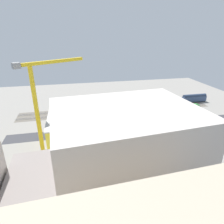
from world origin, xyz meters
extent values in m
plane|color=gray|center=(0.00, 0.00, 0.00)|extent=(195.94, 195.94, 0.00)
cube|color=#665E54|center=(0.00, -21.91, 0.00)|extent=(122.49, 14.52, 0.01)
cube|color=#38383D|center=(0.00, 4.14, 0.00)|extent=(122.48, 9.27, 0.01)
cube|color=#9E9EA8|center=(0.00, -25.76, 0.18)|extent=(122.46, 0.39, 0.12)
cube|color=#9E9EA8|center=(0.00, -24.32, 0.18)|extent=(122.46, 0.39, 0.12)
cube|color=#9E9EA8|center=(0.00, -19.51, 0.18)|extent=(122.46, 0.39, 0.12)
cube|color=#9E9EA8|center=(0.00, -18.07, 0.18)|extent=(122.46, 0.39, 0.12)
cube|color=#C63D2D|center=(-5.30, -13.93, 3.81)|extent=(57.39, 4.83, 0.45)
cylinder|color=slate|center=(-31.12, -13.99, 1.79)|extent=(0.30, 0.30, 3.59)
cylinder|color=slate|center=(-13.91, -13.95, 1.79)|extent=(0.30, 0.30, 3.59)
cylinder|color=slate|center=(3.30, -13.91, 1.79)|extent=(0.30, 0.30, 3.59)
cylinder|color=slate|center=(20.51, -13.87, 1.79)|extent=(0.30, 0.30, 3.59)
cube|color=#A82D23|center=(-7.79, -21.36, 3.79)|extent=(47.59, 4.46, 0.37)
cylinder|color=slate|center=(-29.20, -21.41, 1.80)|extent=(0.30, 0.30, 3.61)
cylinder|color=slate|center=(-7.79, -21.36, 1.80)|extent=(0.30, 0.30, 3.61)
cylinder|color=slate|center=(13.62, -21.32, 1.80)|extent=(0.30, 0.30, 3.61)
cube|color=black|center=(-32.30, -25.04, 0.50)|extent=(14.87, 2.34, 1.00)
cylinder|color=black|center=(-31.02, -25.04, 2.28)|extent=(12.30, 2.59, 2.56)
cube|color=black|center=(-37.16, -25.05, 1.79)|extent=(2.58, 2.77, 3.59)
cylinder|color=black|center=(-26.37, -25.03, 4.26)|extent=(0.70, 0.70, 1.40)
cube|color=black|center=(-56.66, -25.04, 0.30)|extent=(16.06, 2.34, 0.60)
cube|color=#384C72|center=(-56.66, -25.04, 2.37)|extent=(17.84, 2.92, 3.53)
cylinder|color=#273550|center=(-56.66, -25.04, 4.38)|extent=(17.13, 2.92, 2.88)
cube|color=black|center=(17.22, -18.79, 0.30)|extent=(16.03, 2.32, 0.60)
cube|color=maroon|center=(17.22, -18.79, 2.34)|extent=(17.81, 2.89, 3.48)
cylinder|color=maroon|center=(17.22, -18.79, 4.33)|extent=(17.10, 2.89, 2.85)
cube|color=black|center=(-29.08, 7.54, 0.15)|extent=(3.82, 1.72, 0.30)
cube|color=silver|center=(-29.08, 7.54, 0.73)|extent=(4.54, 1.79, 0.86)
cube|color=#1E2328|center=(-29.08, 7.54, 1.45)|extent=(2.55, 1.56, 0.59)
cube|color=black|center=(-21.82, 7.71, 0.15)|extent=(3.50, 1.95, 0.30)
cube|color=silver|center=(-21.82, 7.71, 0.75)|extent=(4.16, 2.05, 0.89)
cube|color=#1E2328|center=(-21.82, 7.71, 1.50)|extent=(2.36, 1.74, 0.63)
cube|color=black|center=(-15.09, 7.81, 0.15)|extent=(3.95, 1.85, 0.30)
cube|color=gray|center=(-15.09, 7.81, 0.72)|extent=(4.70, 1.94, 0.84)
cube|color=#1E2328|center=(-15.09, 7.81, 1.48)|extent=(2.64, 1.68, 0.69)
cube|color=black|center=(-8.25, 7.18, 0.15)|extent=(3.61, 1.88, 0.30)
cube|color=silver|center=(-8.25, 7.18, 0.66)|extent=(4.29, 1.98, 0.72)
cube|color=#1E2328|center=(-8.25, 7.18, 1.32)|extent=(2.42, 1.69, 0.60)
cube|color=black|center=(-0.73, 7.39, 0.15)|extent=(4.10, 1.95, 0.30)
cube|color=maroon|center=(-0.73, 7.39, 0.69)|extent=(4.87, 2.06, 0.77)
cube|color=#1E2328|center=(-0.73, 7.39, 1.34)|extent=(2.75, 1.74, 0.54)
cube|color=black|center=(5.78, 7.57, 0.15)|extent=(3.53, 1.70, 0.30)
cube|color=#474C51|center=(5.78, 7.57, 0.72)|extent=(4.20, 1.78, 0.85)
cube|color=#1E2328|center=(5.78, 7.57, 1.50)|extent=(2.36, 1.55, 0.70)
cube|color=yellow|center=(16.77, 24.96, 8.64)|extent=(41.96, 20.59, 17.27)
cube|color=#B7B2A8|center=(16.77, 24.96, 17.47)|extent=(42.56, 21.20, 0.40)
cube|color=gray|center=(42.03, 18.97, 0.60)|extent=(3.60, 3.60, 1.20)
cube|color=yellow|center=(42.03, 18.97, 17.82)|extent=(1.40, 1.40, 35.63)
cube|color=yellow|center=(33.90, 13.80, 36.23)|extent=(21.97, 14.57, 1.20)
cube|color=gray|center=(45.83, 21.38, 36.23)|extent=(3.10, 2.98, 2.00)
cube|color=black|center=(4.51, 8.97, 0.25)|extent=(10.38, 2.45, 0.50)
cube|color=silver|center=(3.34, 8.96, 1.89)|extent=(8.03, 2.68, 2.78)
cube|color=silver|center=(8.51, 9.02, 1.62)|extent=(2.39, 2.61, 2.24)
cube|color=black|center=(-1.00, 8.57, 0.25)|extent=(9.47, 2.56, 0.50)
cube|color=silver|center=(-2.11, 8.54, 1.83)|extent=(7.26, 2.76, 2.66)
cube|color=#334C8C|center=(2.60, 8.66, 1.73)|extent=(2.28, 2.64, 2.46)
cylinder|color=brown|center=(-17.92, -0.75, 1.26)|extent=(0.36, 0.36, 2.52)
sphere|color=#28662D|center=(-17.92, -0.75, 4.09)|extent=(4.49, 4.49, 4.49)
cylinder|color=brown|center=(-12.66, 0.10, 1.46)|extent=(0.49, 0.49, 2.93)
sphere|color=#2D7233|center=(-12.66, 0.10, 5.05)|extent=(6.07, 6.07, 6.07)
cylinder|color=brown|center=(-40.31, -0.21, 1.85)|extent=(0.43, 0.43, 3.70)
sphere|color=#2D7233|center=(-40.31, -0.21, 5.81)|extent=(6.03, 6.03, 6.03)
cylinder|color=brown|center=(-33.21, -0.09, 1.91)|extent=(0.42, 0.42, 3.81)
sphere|color=#2D7233|center=(-33.21, -0.09, 5.96)|extent=(6.14, 6.14, 6.14)
cylinder|color=brown|center=(6.83, -1.67, 1.25)|extent=(0.51, 0.51, 2.50)
sphere|color=#28662D|center=(6.83, -1.67, 4.59)|extent=(5.97, 5.97, 5.97)
cylinder|color=#333333|center=(-7.89, 8.85, 2.64)|extent=(0.16, 0.16, 5.29)
cube|color=black|center=(-7.89, 8.85, 5.74)|extent=(0.36, 0.36, 0.90)
sphere|color=yellow|center=(-7.67, 8.85, 6.04)|extent=(0.20, 0.20, 0.20)
cube|color=beige|center=(20.82, 66.73, 18.11)|extent=(22.94, 18.35, 36.22)
camera|label=1|loc=(28.51, 92.48, 46.61)|focal=31.42mm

